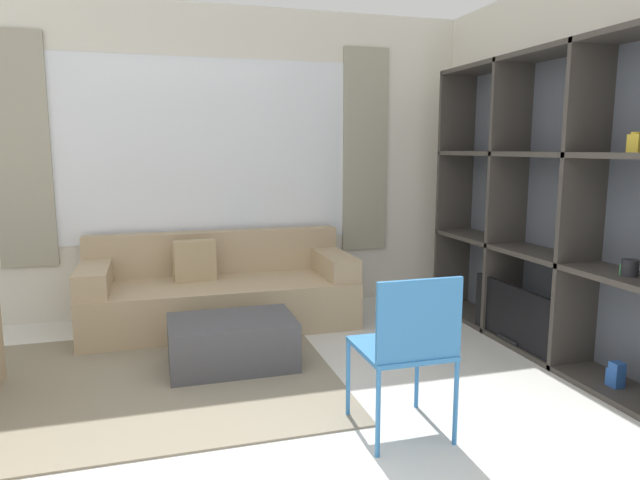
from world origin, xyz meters
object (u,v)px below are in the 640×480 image
shelving_unit (547,210)px  folding_chair (408,341)px  ottoman (232,343)px  couch_main (220,292)px

shelving_unit → folding_chair: bearing=-147.9°
ottoman → couch_main: bearing=88.1°
couch_main → ottoman: (-0.03, -1.01, -0.10)m
couch_main → ottoman: 1.01m
shelving_unit → ottoman: shelving_unit is taller
couch_main → folding_chair: (0.69, -2.21, 0.24)m
ottoman → folding_chair: bearing=-59.0°
ottoman → folding_chair: folding_chair is taller
shelving_unit → couch_main: (-2.21, 1.26, -0.76)m
ottoman → folding_chair: (0.72, -1.21, 0.35)m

